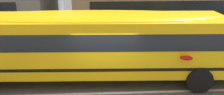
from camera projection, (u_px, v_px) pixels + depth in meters
ground_plane at (105, 93)px, 9.28m from camera, size 400.00×400.00×0.00m
sidewalk_far at (103, 40)px, 16.02m from camera, size 120.00×3.00×0.01m
lane_centreline at (105, 93)px, 9.28m from camera, size 110.00×0.16×0.01m
school_bus at (97, 40)px, 9.98m from camera, size 13.69×3.53×3.04m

